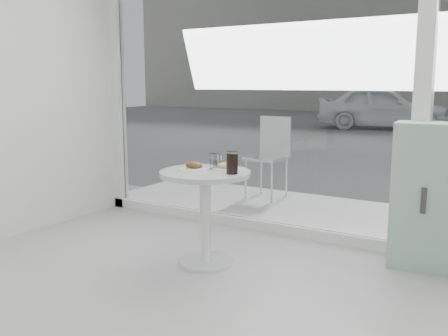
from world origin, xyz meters
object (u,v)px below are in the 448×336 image
Objects in this scene: patio_chair at (270,152)px; water_tumbler_b at (218,162)px; mint_cabinet at (428,196)px; car_white at (383,108)px; cola_glass at (232,163)px; main_table at (205,198)px; water_tumbler_a at (214,162)px; plate_fritter at (194,167)px; plate_donut at (225,167)px.

patio_chair is 8.57× the size of water_tumbler_b.
mint_cabinet is 0.29× the size of car_white.
water_tumbler_b is at bearing 147.40° from cola_glass.
main_table is 2.36m from patio_chair.
water_tumbler_a is 0.72× the size of cola_glass.
main_table is at bearing -72.32° from patio_chair.
water_tumbler_a is (0.00, 0.14, 0.27)m from main_table.
water_tumbler_a is at bearing -156.78° from water_tumbler_b.
car_white is 34.63× the size of water_tumbler_b.
water_tumbler_a is 1.07× the size of water_tumbler_b.
water_tumbler_a is at bearing 152.53° from cola_glass.
mint_cabinet is 6.74× the size of cola_glass.
mint_cabinet is at bearing 26.07° from water_tumbler_b.
cola_glass is (0.22, -0.14, 0.03)m from water_tumbler_b.
plate_fritter is at bearing -127.90° from water_tumbler_b.
cola_glass is at bearing 178.54° from car_white.
patio_chair is (-2.09, 1.42, 0.04)m from mint_cabinet.
cola_glass is at bearing 3.89° from plate_fritter.
cola_glass is (0.14, -0.13, 0.06)m from plate_donut.
mint_cabinet is 1.86m from plate_fritter.
patio_chair is 0.25× the size of car_white.
plate_donut is at bearing 54.44° from main_table.
car_white is at bearing 99.45° from cola_glass.
cola_glass is at bearing -43.22° from plate_donut.
mint_cabinet is 1.71m from water_tumbler_a.
mint_cabinet is 5.42× the size of plate_donut.
water_tumbler_b reaches higher than plate_donut.
patio_chair reaches higher than water_tumbler_a.
car_white reaches higher than mint_cabinet.
mint_cabinet is at bearing 28.84° from plate_fritter.
mint_cabinet is at bearing 30.02° from main_table.
main_table is 1.76m from mint_cabinet.
water_tumbler_b reaches higher than main_table.
mint_cabinet is at bearing -175.14° from car_white.
water_tumbler_a is at bearing 177.59° from car_white.
plate_donut is at bearing -158.24° from mint_cabinet.
patio_chair reaches higher than main_table.
water_tumbler_a is at bearing -71.46° from patio_chair.
cola_glass is at bearing -151.47° from mint_cabinet.
car_white reaches higher than patio_chair.
plate_fritter reaches higher than plate_donut.
water_tumbler_b is 0.68× the size of cola_glass.
car_white is 32.50× the size of water_tumbler_a.
car_white is 13.29m from plate_fritter.
patio_chair is 2.24m from water_tumbler_a.
cola_glass is (0.81, -2.28, 0.24)m from patio_chair.
car_white is (-3.47, 12.27, 0.11)m from mint_cabinet.
mint_cabinet is 1.57m from cola_glass.
plate_fritter is 1.05× the size of plate_donut.
plate_donut is at bearing 136.78° from cola_glass.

